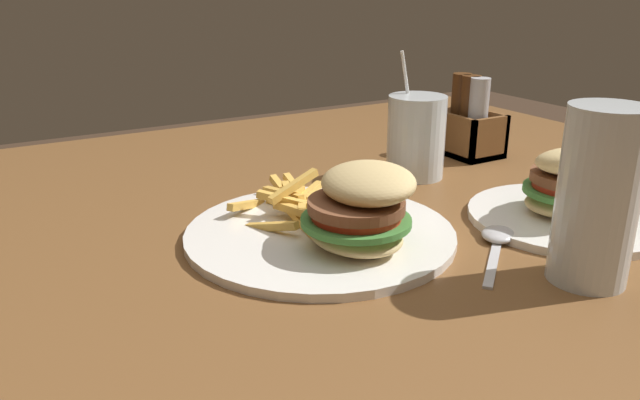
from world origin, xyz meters
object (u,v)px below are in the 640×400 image
object	(u,v)px
spoon	(498,238)
meal_plate_far	(570,196)
condiment_caddy	(468,125)
beer_glass	(597,199)
juice_glass	(416,139)
meal_plate_near	(336,220)

from	to	relation	value
spoon	meal_plate_far	size ratio (longest dim) A/B	0.56
meal_plate_far	condiment_caddy	bearing A→B (deg)	159.83
spoon	condiment_caddy	xyz separation A→B (m)	(-0.30, 0.23, 0.05)
spoon	meal_plate_far	xyz separation A→B (m)	(-0.00, 0.12, 0.03)
beer_glass	condiment_caddy	bearing A→B (deg)	151.60
spoon	beer_glass	bearing A→B (deg)	-125.58
juice_glass	spoon	world-z (taller)	juice_glass
meal_plate_near	beer_glass	bearing A→B (deg)	39.89
beer_glass	juice_glass	xyz separation A→B (m)	(-0.36, 0.07, -0.03)
beer_glass	condiment_caddy	world-z (taller)	beer_glass
meal_plate_far	condiment_caddy	world-z (taller)	condiment_caddy
beer_glass	spoon	distance (m)	0.14
beer_glass	juice_glass	bearing A→B (deg)	169.27
spoon	condiment_caddy	size ratio (longest dim) A/B	1.00
meal_plate_near	condiment_caddy	distance (m)	0.44
juice_glass	meal_plate_near	bearing A→B (deg)	-56.71
beer_glass	meal_plate_far	world-z (taller)	beer_glass
juice_glass	spoon	xyz separation A→B (m)	(0.25, -0.08, -0.05)
meal_plate_near	spoon	distance (m)	0.19
meal_plate_near	condiment_caddy	xyz separation A→B (m)	(-0.21, 0.39, 0.02)
spoon	meal_plate_near	bearing A→B (deg)	110.34
meal_plate_near	meal_plate_far	size ratio (longest dim) A/B	1.31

